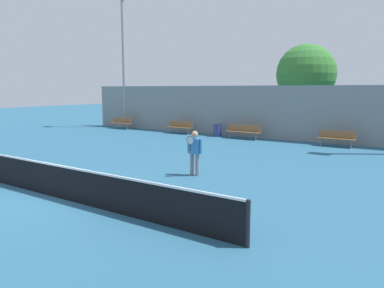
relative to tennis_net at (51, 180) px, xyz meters
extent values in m
plane|color=#285B7A|center=(0.00, 0.00, -0.48)|extent=(100.00, 100.00, 0.00)
cylinder|color=black|center=(6.14, 0.00, -0.01)|extent=(0.09, 0.09, 0.95)
cube|color=black|center=(0.00, 0.00, -0.03)|extent=(12.19, 0.03, 0.90)
cube|color=white|center=(0.00, 0.00, 0.44)|extent=(12.19, 0.04, 0.05)
cylinder|color=slate|center=(1.77, 4.46, -0.10)|extent=(0.14, 0.14, 0.78)
cylinder|color=slate|center=(1.99, 4.46, -0.10)|extent=(0.14, 0.14, 0.78)
cube|color=teal|center=(1.88, 4.46, 0.56)|extent=(0.40, 0.20, 0.54)
cylinder|color=teal|center=(1.64, 4.46, 0.57)|extent=(0.10, 0.10, 0.52)
cylinder|color=teal|center=(2.13, 4.46, 0.57)|extent=(0.10, 0.10, 0.52)
sphere|color=tan|center=(1.88, 4.46, 0.98)|extent=(0.23, 0.23, 0.23)
cylinder|color=black|center=(1.89, 4.18, 0.54)|extent=(0.03, 0.03, 0.22)
torus|color=#28519E|center=(1.89, 4.18, 0.79)|extent=(0.31, 0.03, 0.31)
cylinder|color=silver|center=(1.89, 4.18, 0.79)|extent=(0.27, 0.01, 0.27)
cube|color=brown|center=(-1.11, 14.06, -0.05)|extent=(2.19, 0.40, 0.04)
cylinder|color=gray|center=(-1.99, 14.06, -0.28)|extent=(0.06, 0.06, 0.41)
cylinder|color=gray|center=(-0.23, 14.06, -0.28)|extent=(0.06, 0.06, 0.41)
cube|color=brown|center=(-1.11, 14.24, 0.17)|extent=(2.19, 0.04, 0.40)
cube|color=brown|center=(4.34, 14.06, -0.05)|extent=(1.90, 0.40, 0.04)
cylinder|color=gray|center=(3.58, 14.06, -0.28)|extent=(0.06, 0.06, 0.41)
cylinder|color=gray|center=(5.10, 14.06, -0.28)|extent=(0.06, 0.06, 0.41)
cube|color=brown|center=(4.34, 14.24, 0.17)|extent=(1.90, 0.04, 0.40)
cube|color=brown|center=(-11.47, 14.06, -0.05)|extent=(1.87, 0.40, 0.04)
cylinder|color=gray|center=(-12.22, 14.06, -0.28)|extent=(0.06, 0.06, 0.41)
cylinder|color=gray|center=(-10.72, 14.06, -0.28)|extent=(0.06, 0.06, 0.41)
cube|color=brown|center=(-11.47, 14.24, 0.17)|extent=(1.87, 0.04, 0.40)
cube|color=brown|center=(-5.93, 14.06, -0.05)|extent=(1.97, 0.40, 0.04)
cylinder|color=gray|center=(-6.72, 14.06, -0.28)|extent=(0.06, 0.06, 0.41)
cylinder|color=gray|center=(-5.14, 14.06, -0.28)|extent=(0.06, 0.06, 0.41)
cube|color=brown|center=(-5.93, 14.24, 0.17)|extent=(1.97, 0.04, 0.40)
cylinder|color=#939399|center=(-12.10, 15.21, 4.61)|extent=(0.25, 0.25, 10.18)
cylinder|color=navy|center=(-3.03, 14.31, -0.09)|extent=(0.51, 0.51, 0.78)
cylinder|color=#333338|center=(-3.03, 14.31, 0.32)|extent=(0.54, 0.54, 0.04)
cube|color=gray|center=(0.00, 15.17, 1.13)|extent=(29.25, 0.06, 3.23)
cylinder|color=brown|center=(0.01, 22.11, 0.70)|extent=(0.39, 0.39, 2.37)
sphere|color=#387A33|center=(0.01, 22.11, 3.66)|extent=(4.42, 4.42, 4.42)
camera|label=1|loc=(9.14, -6.23, 2.54)|focal=35.00mm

